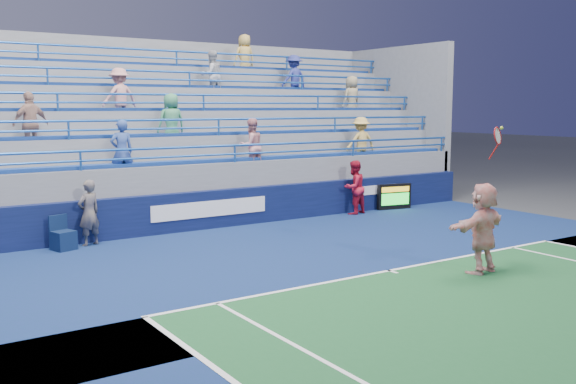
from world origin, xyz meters
TOP-DOWN VIEW (x-y plane):
  - ground at (0.00, 0.00)m, footprint 120.00×120.00m
  - sponsor_wall at (0.00, 6.50)m, footprint 18.00×0.32m
  - bleacher_stand at (-0.01, 10.27)m, footprint 18.00×5.60m
  - serve_speed_board at (5.83, 6.10)m, footprint 1.27×0.36m
  - judge_chair at (-5.21, 5.94)m, footprint 0.60×0.61m
  - tennis_player at (1.54, -1.15)m, footprint 1.84×0.81m
  - line_judge at (-4.52, 6.09)m, footprint 0.71×0.58m
  - ball_girl at (4.07, 6.12)m, footprint 0.97×0.83m

SIDE VIEW (x-z plane):
  - ground at x=0.00m, z-range 0.00..0.00m
  - judge_chair at x=-5.21m, z-range -0.15..0.70m
  - serve_speed_board at x=5.83m, z-range 0.00..0.88m
  - sponsor_wall at x=0.00m, z-range 0.00..1.10m
  - line_judge at x=-4.52m, z-range 0.00..1.68m
  - ball_girl at x=4.07m, z-range 0.00..1.76m
  - tennis_player at x=1.54m, z-range -0.57..2.50m
  - bleacher_stand at x=-0.01m, z-range -1.52..4.61m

